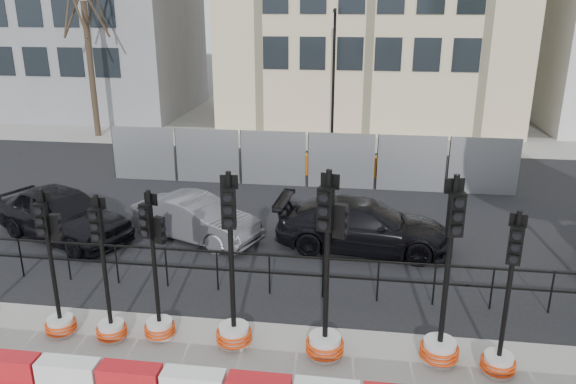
# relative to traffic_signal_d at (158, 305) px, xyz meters

# --- Properties ---
(ground) EXTENTS (120.00, 120.00, 0.00)m
(ground) POSITION_rel_traffic_signal_d_xyz_m (1.85, 0.79, -0.73)
(ground) COLOR #51514C
(ground) RESTS_ON ground
(road) EXTENTS (40.00, 14.00, 0.03)m
(road) POSITION_rel_traffic_signal_d_xyz_m (1.85, 7.79, -0.72)
(road) COLOR black
(road) RESTS_ON ground
(sidewalk_far) EXTENTS (40.00, 4.00, 0.02)m
(sidewalk_far) POSITION_rel_traffic_signal_d_xyz_m (1.85, 16.79, -0.72)
(sidewalk_far) COLOR gray
(sidewalk_far) RESTS_ON ground
(kerb_railing) EXTENTS (18.00, 0.04, 1.00)m
(kerb_railing) POSITION_rel_traffic_signal_d_xyz_m (1.85, 1.99, -0.05)
(kerb_railing) COLOR black
(kerb_railing) RESTS_ON ground
(heras_fencing) EXTENTS (14.33, 1.72, 2.00)m
(heras_fencing) POSITION_rel_traffic_signal_d_xyz_m (2.42, 10.65, -0.08)
(heras_fencing) COLOR #969A9F
(heras_fencing) RESTS_ON ground
(lamp_post_far) EXTENTS (0.12, 0.56, 6.00)m
(lamp_post_far) POSITION_rel_traffic_signal_d_xyz_m (2.35, 15.77, 2.49)
(lamp_post_far) COLOR black
(lamp_post_far) RESTS_ON ground
(traffic_signal_b) EXTENTS (0.60, 0.60, 3.05)m
(traffic_signal_b) POSITION_rel_traffic_signal_d_xyz_m (-1.98, -0.16, -0.00)
(traffic_signal_b) COLOR silver
(traffic_signal_b) RESTS_ON ground
(traffic_signal_c) EXTENTS (0.59, 0.59, 3.01)m
(traffic_signal_c) POSITION_rel_traffic_signal_d_xyz_m (-0.92, -0.19, -0.11)
(traffic_signal_c) COLOR silver
(traffic_signal_c) RESTS_ON ground
(traffic_signal_d) EXTENTS (0.61, 0.61, 3.07)m
(traffic_signal_d) POSITION_rel_traffic_signal_d_xyz_m (0.00, 0.00, 0.00)
(traffic_signal_d) COLOR silver
(traffic_signal_d) RESTS_ON ground
(traffic_signal_e) EXTENTS (0.69, 0.69, 3.51)m
(traffic_signal_e) POSITION_rel_traffic_signal_d_xyz_m (1.51, -0.06, -0.01)
(traffic_signal_e) COLOR silver
(traffic_signal_e) RESTS_ON ground
(traffic_signal_f) EXTENTS (0.72, 0.72, 3.65)m
(traffic_signal_f) POSITION_rel_traffic_signal_d_xyz_m (3.27, -0.18, 0.14)
(traffic_signal_f) COLOR silver
(traffic_signal_f) RESTS_ON ground
(traffic_signal_g) EXTENTS (0.71, 0.71, 3.61)m
(traffic_signal_g) POSITION_rel_traffic_signal_d_xyz_m (5.36, -0.04, 0.01)
(traffic_signal_g) COLOR silver
(traffic_signal_g) RESTS_ON ground
(traffic_signal_h) EXTENTS (0.61, 0.61, 3.11)m
(traffic_signal_h) POSITION_rel_traffic_signal_d_xyz_m (6.35, -0.25, -0.09)
(traffic_signal_h) COLOR silver
(traffic_signal_h) RESTS_ON ground
(car_a) EXTENTS (5.03, 5.65, 1.47)m
(car_a) POSITION_rel_traffic_signal_d_xyz_m (-4.37, 4.36, 0.00)
(car_a) COLOR black
(car_a) RESTS_ON ground
(car_b) EXTENTS (3.83, 4.58, 1.22)m
(car_b) POSITION_rel_traffic_signal_d_xyz_m (-0.69, 4.82, -0.12)
(car_b) COLOR #58575D
(car_b) RESTS_ON ground
(car_c) EXTENTS (2.56, 4.91, 1.34)m
(car_c) POSITION_rel_traffic_signal_d_xyz_m (3.89, 4.81, -0.06)
(car_c) COLOR black
(car_c) RESTS_ON ground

